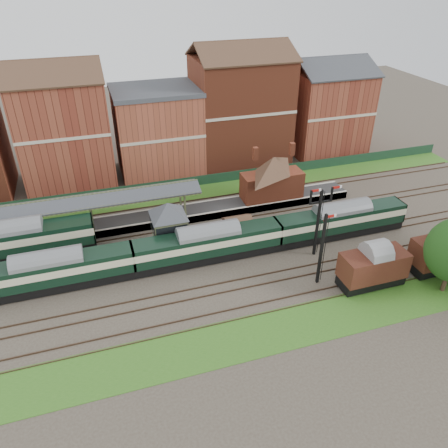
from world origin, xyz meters
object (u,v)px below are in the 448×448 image
object	(u,v)px
signal_box	(169,225)
dmu_train	(208,243)
semaphore_bracket	(319,218)
platform_railcar	(10,242)
goods_van_a	(373,267)

from	to	relation	value
signal_box	dmu_train	xyz separation A→B (m)	(3.53, -3.25, -1.01)
signal_box	semaphore_bracket	xyz separation A→B (m)	(15.04, -5.75, 1.44)
signal_box	semaphore_bracket	distance (m)	16.16
semaphore_bracket	platform_railcar	distance (m)	33.01
dmu_train	goods_van_a	size ratio (longest dim) A/B	7.32
semaphore_bracket	dmu_train	world-z (taller)	semaphore_bracket
semaphore_bracket	platform_railcar	xyz separation A→B (m)	(-31.67, 9.00, -2.28)
platform_railcar	goods_van_a	bearing A→B (deg)	-24.21
semaphore_bracket	signal_box	bearing A→B (deg)	159.08
platform_railcar	goods_van_a	xyz separation A→B (m)	(34.47, -15.50, -0.11)
semaphore_bracket	platform_railcar	size ratio (longest dim) A/B	0.47
signal_box	platform_railcar	distance (m)	16.97
dmu_train	semaphore_bracket	bearing A→B (deg)	-12.26
semaphore_bracket	goods_van_a	world-z (taller)	semaphore_bracket
dmu_train	platform_railcar	distance (m)	21.19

